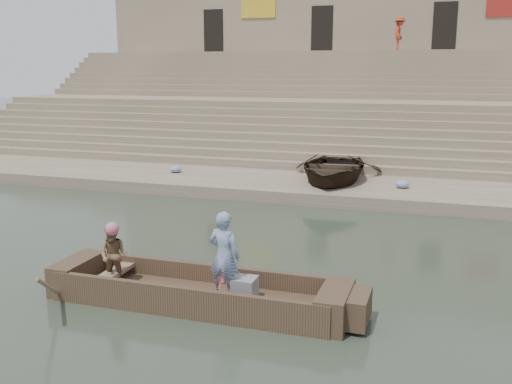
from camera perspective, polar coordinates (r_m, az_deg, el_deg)
The scene contains 14 objects.
ground at distance 13.20m, azimuth -6.99°, elevation -6.77°, with size 120.00×120.00×0.00m, color #2B3729.
lower_landing at distance 20.42m, azimuth 2.50°, elevation 0.65°, with size 32.00×4.00×0.40m, color gray.
mid_landing at distance 27.46m, azimuth 6.76°, elevation 6.06°, with size 32.00×3.00×2.80m, color gray.
upper_landing at distance 34.25m, azimuth 9.17°, elevation 9.19°, with size 32.00×3.00×5.20m, color gray.
ghat_steps at distance 29.08m, azimuth 7.45°, elevation 7.17°, with size 32.00×11.00×5.20m.
building_wall at distance 38.18m, azimuth 10.31°, elevation 13.94°, with size 32.00×5.07×11.20m.
main_rowboat at distance 10.84m, azimuth -5.85°, elevation -10.41°, with size 5.00×1.30×0.22m, color brown.
rowboat_trim at distance 10.68m, azimuth -4.85°, elevation -9.61°, with size 6.04×2.63×1.83m.
standing_man at distance 10.24m, azimuth -3.15°, elevation -6.29°, with size 0.58×0.38×1.60m, color navy.
rowing_man at distance 11.28m, azimuth -13.87°, elevation -6.08°, with size 0.56×0.44×1.15m, color #287948.
television at distance 10.41m, azimuth -1.32°, elevation -9.47°, with size 0.46×0.42×0.40m.
beached_rowboat at distance 20.31m, azimuth 7.58°, elevation 2.41°, with size 3.21×4.50×0.93m, color #2D2116.
pedestrian at distance 33.04m, azimuth 13.98°, elevation 14.94°, with size 1.14×0.66×1.77m, color #AA341C.
cloth_bundles at distance 20.38m, azimuth 2.50°, elevation 1.58°, with size 8.80×0.76×0.26m.
Camera 1 is at (5.36, -11.29, 4.25)m, focal length 40.54 mm.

